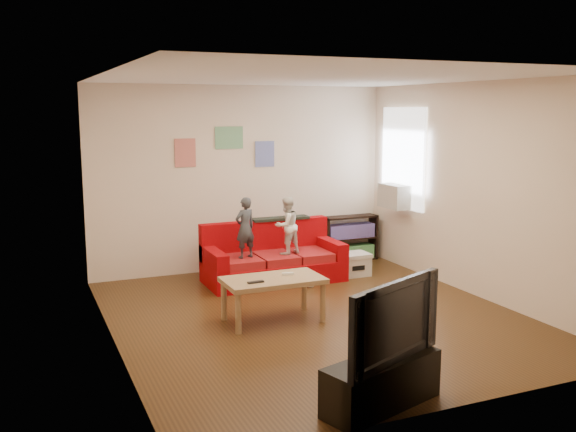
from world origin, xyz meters
name	(u,v)px	position (x,y,z in m)	size (l,w,h in m)	color
room_shell	(316,200)	(0.00, 0.00, 1.35)	(4.52, 5.02, 2.72)	#472C12
sofa	(272,261)	(0.14, 1.67, 0.28)	(1.89, 0.87, 0.83)	#9B0307
child_a	(245,228)	(-0.32, 1.50, 0.80)	(0.30, 0.20, 0.82)	#34373D
child_b	(287,226)	(0.28, 1.50, 0.79)	(0.38, 0.30, 0.79)	white
coffee_table	(273,284)	(-0.51, 0.05, 0.43)	(1.11, 0.61, 0.50)	#A47E54
remote	(256,282)	(-0.76, -0.07, 0.51)	(0.18, 0.05, 0.02)	black
game_controller	(288,274)	(-0.31, 0.10, 0.51)	(0.13, 0.04, 0.03)	silver
bookshelf	(349,241)	(1.70, 2.30, 0.32)	(0.88, 0.27, 0.71)	black
window	(403,158)	(2.22, 1.65, 1.64)	(0.04, 1.08, 1.48)	white
ac_unit	(395,196)	(2.10, 1.65, 1.08)	(0.28, 0.55, 0.35)	#B7B2A3
artwork_left	(185,153)	(-0.85, 2.48, 1.75)	(0.30, 0.01, 0.40)	#D87266
artwork_center	(229,138)	(-0.20, 2.48, 1.95)	(0.42, 0.01, 0.32)	#72B27F
artwork_right	(265,154)	(0.35, 2.48, 1.70)	(0.30, 0.01, 0.38)	#727FCC
file_box	(353,264)	(1.29, 1.46, 0.16)	(0.47, 0.36, 0.32)	silver
tv_stand	(382,383)	(-0.50, -2.25, 0.20)	(1.06, 0.35, 0.40)	black
television	(383,319)	(-0.50, -2.25, 0.73)	(1.14, 0.15, 0.66)	black
tissue	(311,284)	(0.46, 1.10, 0.06)	(0.11, 0.11, 0.11)	white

